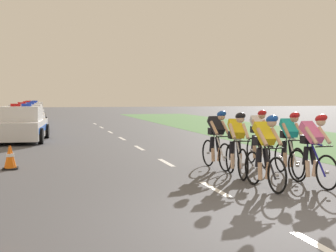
{
  "coord_description": "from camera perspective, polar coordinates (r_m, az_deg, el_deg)",
  "views": [
    {
      "loc": [
        -3.33,
        -6.09,
        1.89
      ],
      "look_at": [
        -0.15,
        6.17,
        1.1
      ],
      "focal_mm": 50.71,
      "sensor_mm": 36.0,
      "label": 1
    }
  ],
  "objects": [
    {
      "name": "police_car_second",
      "position": [
        26.12,
        -16.65,
        0.76
      ],
      "size": [
        2.11,
        4.45,
        1.59
      ],
      "color": "silver",
      "rests_on": "ground"
    },
    {
      "name": "ground_plane",
      "position": [
        7.19,
        13.91,
        -11.77
      ],
      "size": [
        160.0,
        160.0,
        0.0
      ],
      "primitive_type": "plane",
      "color": "#4C4C51"
    },
    {
      "name": "lane_markings_centre",
      "position": [
        19.43,
        -4.61,
        -2.02
      ],
      "size": [
        0.14,
        29.6,
        0.01
      ],
      "color": "white",
      "rests_on": "ground"
    },
    {
      "name": "traffic_cone_mid",
      "position": [
        13.03,
        -18.37,
        -3.58
      ],
      "size": [
        0.36,
        0.36,
        0.64
      ],
      "color": "black",
      "rests_on": "ground"
    },
    {
      "name": "police_car_furthest",
      "position": [
        36.54,
        -16.05,
        1.53
      ],
      "size": [
        2.01,
        4.41,
        1.59
      ],
      "color": "silver",
      "rests_on": "ground"
    },
    {
      "name": "police_car_nearest",
      "position": [
        20.91,
        -17.17,
        0.09
      ],
      "size": [
        2.29,
        4.54,
        1.59
      ],
      "color": "silver",
      "rests_on": "ground"
    },
    {
      "name": "cyclist_third",
      "position": [
        11.22,
        8.26,
        -2.11
      ],
      "size": [
        0.45,
        1.72,
        1.56
      ],
      "color": "black",
      "rests_on": "ground"
    },
    {
      "name": "police_car_third",
      "position": [
        31.67,
        -16.28,
        1.23
      ],
      "size": [
        2.15,
        4.48,
        1.59
      ],
      "color": "white",
      "rests_on": "ground"
    },
    {
      "name": "cyclist_sixth",
      "position": [
        13.19,
        10.79,
        -1.3
      ],
      "size": [
        0.44,
        1.72,
        1.56
      ],
      "color": "black",
      "rests_on": "ground"
    },
    {
      "name": "cyclist_fifth",
      "position": [
        12.38,
        5.89,
        -1.56
      ],
      "size": [
        0.45,
        1.72,
        1.56
      ],
      "color": "black",
      "rests_on": "ground"
    },
    {
      "name": "cyclist_second",
      "position": [
        10.4,
        16.98,
        -2.68
      ],
      "size": [
        0.44,
        1.72,
        1.56
      ],
      "color": "black",
      "rests_on": "ground"
    },
    {
      "name": "cyclist_fourth",
      "position": [
        11.67,
        14.4,
        -1.97
      ],
      "size": [
        0.44,
        1.72,
        1.56
      ],
      "color": "black",
      "rests_on": "ground"
    },
    {
      "name": "grass_verge",
      "position": [
        23.05,
        14.43,
        -1.24
      ],
      "size": [
        7.0,
        60.0,
        0.01
      ],
      "primitive_type": "cube",
      "color": "#4C7F42",
      "rests_on": "ground"
    },
    {
      "name": "traffic_cone_near",
      "position": [
        12.97,
        -18.53,
        -3.61
      ],
      "size": [
        0.36,
        0.36,
        0.64
      ],
      "color": "black",
      "rests_on": "ground"
    },
    {
      "name": "cyclist_lead",
      "position": [
        9.83,
        11.59,
        -2.95
      ],
      "size": [
        0.43,
        1.72,
        1.56
      ],
      "color": "black",
      "rests_on": "ground"
    }
  ]
}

